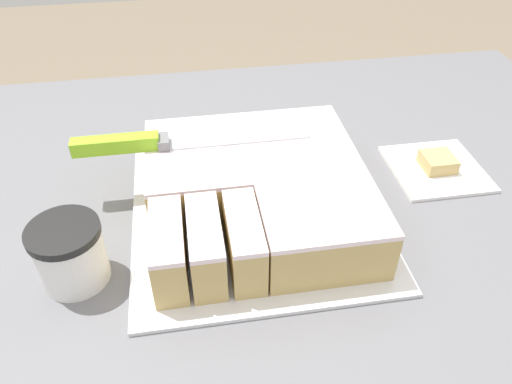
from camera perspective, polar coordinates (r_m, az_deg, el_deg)
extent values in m
cube|color=silver|center=(0.74, 0.00, -2.54)|extent=(0.36, 0.37, 0.01)
cube|color=tan|center=(0.76, -0.76, 2.74)|extent=(0.30, 0.19, 0.07)
cube|color=white|center=(0.74, -0.78, 5.18)|extent=(0.30, 0.19, 0.01)
cube|color=tan|center=(0.66, 7.57, -4.72)|extent=(0.16, 0.13, 0.07)
cube|color=white|center=(0.63, 7.87, -2.15)|extent=(0.16, 0.13, 0.01)
cube|color=tan|center=(0.64, -9.92, -6.84)|extent=(0.04, 0.12, 0.07)
cube|color=white|center=(0.61, -10.33, -4.28)|extent=(0.04, 0.12, 0.01)
cube|color=tan|center=(0.63, -5.74, -6.42)|extent=(0.04, 0.12, 0.07)
cube|color=white|center=(0.61, -5.97, -3.84)|extent=(0.04, 0.12, 0.01)
cube|color=tan|center=(0.64, -1.57, -5.97)|extent=(0.04, 0.12, 0.07)
cube|color=white|center=(0.61, -1.64, -3.38)|extent=(0.04, 0.12, 0.01)
cube|color=silver|center=(0.75, -2.34, 6.09)|extent=(0.22, 0.03, 0.00)
cube|color=slate|center=(0.74, -10.52, 5.66)|extent=(0.02, 0.03, 0.02)
cube|color=#8CCC26|center=(0.74, -15.76, 5.28)|extent=(0.12, 0.02, 0.02)
cylinder|color=white|center=(0.67, -20.39, -6.95)|extent=(0.08, 0.08, 0.08)
cylinder|color=black|center=(0.64, -21.24, -4.26)|extent=(0.09, 0.09, 0.01)
cube|color=white|center=(0.88, 19.87, 2.52)|extent=(0.15, 0.15, 0.01)
cube|color=tan|center=(0.87, 20.07, 3.27)|extent=(0.05, 0.05, 0.02)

